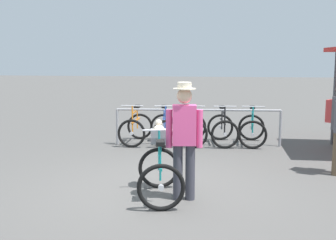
% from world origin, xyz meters
% --- Properties ---
extents(ground_plane, '(80.00, 80.00, 0.00)m').
position_xyz_m(ground_plane, '(0.00, 0.00, 0.00)').
color(ground_plane, '#514F4C').
extents(bike_rack_rail, '(3.90, 0.38, 0.88)m').
position_xyz_m(bike_rack_rail, '(0.38, 3.43, 0.68)').
color(bike_rack_rail, '#99999E').
rests_on(bike_rack_rail, ground).
extents(racked_bike_orange, '(0.68, 1.12, 0.97)m').
position_xyz_m(racked_bike_orange, '(-1.14, 3.48, 0.37)').
color(racked_bike_orange, black).
rests_on(racked_bike_orange, ground).
extents(racked_bike_blue, '(0.89, 1.23, 0.98)m').
position_xyz_m(racked_bike_blue, '(-0.44, 3.54, 0.37)').
color(racked_bike_blue, black).
rests_on(racked_bike_blue, ground).
extents(racked_bike_white, '(0.75, 1.14, 0.97)m').
position_xyz_m(racked_bike_white, '(0.26, 3.60, 0.37)').
color(racked_bike_white, black).
rests_on(racked_bike_white, ground).
extents(racked_bike_black, '(0.79, 1.16, 0.97)m').
position_xyz_m(racked_bike_black, '(0.96, 3.66, 0.37)').
color(racked_bike_black, black).
rests_on(racked_bike_black, ground).
extents(racked_bike_teal, '(0.69, 1.10, 0.97)m').
position_xyz_m(racked_bike_teal, '(1.65, 3.72, 0.37)').
color(racked_bike_teal, black).
rests_on(racked_bike_teal, ground).
extents(featured_bicycle, '(0.85, 1.25, 1.09)m').
position_xyz_m(featured_bicycle, '(0.09, -0.35, 0.49)').
color(featured_bicycle, black).
rests_on(featured_bicycle, ground).
extents(person_with_featured_bike, '(0.53, 0.32, 1.72)m').
position_xyz_m(person_with_featured_bike, '(0.46, -0.45, 0.95)').
color(person_with_featured_bike, '#383842').
rests_on(person_with_featured_bike, ground).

